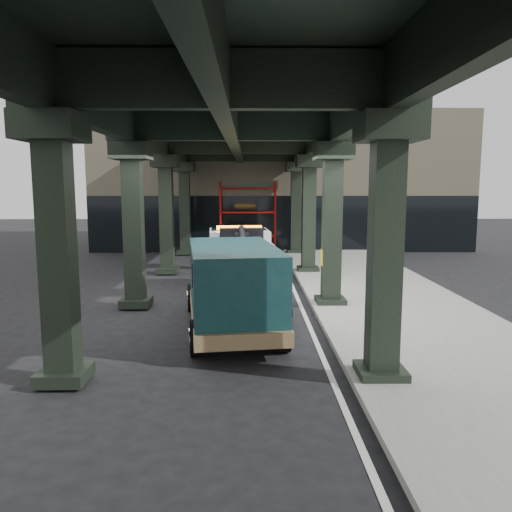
{
  "coord_description": "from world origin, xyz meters",
  "views": [
    {
      "loc": [
        0.11,
        -13.07,
        3.7
      ],
      "look_at": [
        0.29,
        1.32,
        1.7
      ],
      "focal_mm": 35.0,
      "sensor_mm": 36.0,
      "label": 1
    }
  ],
  "objects": [
    {
      "name": "viaduct",
      "position": [
        -0.4,
        2.0,
        5.46
      ],
      "size": [
        7.4,
        32.0,
        6.4
      ],
      "color": "black",
      "rests_on": "ground"
    },
    {
      "name": "scaffolding",
      "position": [
        0.0,
        14.64,
        2.11
      ],
      "size": [
        3.08,
        0.88,
        4.0
      ],
      "color": "#AF110E",
      "rests_on": "ground"
    },
    {
      "name": "sidewalk",
      "position": [
        4.5,
        2.0,
        0.07
      ],
      "size": [
        5.0,
        40.0,
        0.15
      ],
      "primitive_type": "cube",
      "color": "gray",
      "rests_on": "ground"
    },
    {
      "name": "ground",
      "position": [
        0.0,
        0.0,
        0.0
      ],
      "size": [
        90.0,
        90.0,
        0.0
      ],
      "primitive_type": "plane",
      "color": "black",
      "rests_on": "ground"
    },
    {
      "name": "building",
      "position": [
        2.0,
        20.0,
        4.0
      ],
      "size": [
        22.0,
        10.0,
        8.0
      ],
      "primitive_type": "cube",
      "color": "#C6B793",
      "rests_on": "ground"
    },
    {
      "name": "towed_van",
      "position": [
        -0.35,
        -0.57,
        1.21
      ],
      "size": [
        2.85,
        5.79,
        2.26
      ],
      "rotation": [
        0.0,
        0.0,
        0.13
      ],
      "color": "#103739",
      "rests_on": "ground"
    },
    {
      "name": "tow_truck",
      "position": [
        -0.15,
        2.96,
        1.2
      ],
      "size": [
        2.66,
        7.62,
        2.46
      ],
      "rotation": [
        0.0,
        0.0,
        0.07
      ],
      "color": "black",
      "rests_on": "ground"
    },
    {
      "name": "lane_stripe",
      "position": [
        1.7,
        2.0,
        0.01
      ],
      "size": [
        0.12,
        38.0,
        0.01
      ],
      "primitive_type": "cube",
      "color": "silver",
      "rests_on": "ground"
    }
  ]
}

